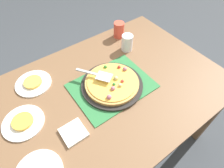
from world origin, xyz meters
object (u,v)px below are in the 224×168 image
object	(u,v)px
pizza_pan	(112,85)
napkin_stack	(74,132)
plate_near_left	(23,122)
cup_near	(119,30)
pizza	(112,83)
plate_far_right	(34,83)
served_slice_right	(33,82)
pizza_server	(97,75)
cup_far	(127,43)
served_slice_left	(22,121)

from	to	relation	value
pizza_pan	napkin_stack	xyz separation A→B (m)	(0.34, 0.14, -0.01)
plate_near_left	cup_near	bearing A→B (deg)	-160.54
plate_near_left	napkin_stack	xyz separation A→B (m)	(-0.19, 0.21, 0.00)
pizza	plate_far_right	xyz separation A→B (m)	(0.39, -0.30, -0.03)
served_slice_right	pizza_pan	bearing A→B (deg)	141.87
pizza	pizza_server	xyz separation A→B (m)	(0.06, -0.08, 0.04)
cup_far	napkin_stack	xyz separation A→B (m)	(0.64, 0.36, -0.05)
pizza	plate_near_left	bearing A→B (deg)	-7.81
plate_far_right	pizza_server	bearing A→B (deg)	146.04
pizza_pan	plate_near_left	world-z (taller)	pizza_pan
pizza	pizza_server	world-z (taller)	pizza_server
served_slice_left	napkin_stack	distance (m)	0.28
pizza	napkin_stack	distance (m)	0.37
pizza	plate_far_right	bearing A→B (deg)	-38.15
pizza_pan	served_slice_left	size ratio (longest dim) A/B	3.45
pizza_pan	cup_near	world-z (taller)	cup_near
plate_far_right	cup_near	size ratio (longest dim) A/B	1.83
pizza_pan	cup_near	bearing A→B (deg)	-132.01
pizza_pan	pizza	distance (m)	0.02
served_slice_left	cup_far	distance (m)	0.84
served_slice_left	cup_near	size ratio (longest dim) A/B	0.92
pizza_pan	plate_near_left	distance (m)	0.54
pizza_pan	served_slice_left	bearing A→B (deg)	-7.73
pizza_pan	pizza	xyz separation A→B (m)	(-0.00, 0.00, 0.02)
cup_far	served_slice_left	bearing A→B (deg)	10.22
served_slice_left	pizza_server	distance (m)	0.48
pizza_server	cup_near	bearing A→B (deg)	-142.97
plate_near_left	served_slice_left	xyz separation A→B (m)	(0.00, 0.00, 0.01)
served_slice_right	cup_near	world-z (taller)	cup_near
plate_far_right	napkin_stack	xyz separation A→B (m)	(-0.04, 0.44, 0.00)
pizza_pan	plate_near_left	xyz separation A→B (m)	(0.53, -0.07, -0.01)
pizza	served_slice_right	distance (m)	0.49
pizza_pan	cup_far	world-z (taller)	cup_far
pizza_pan	cup_near	size ratio (longest dim) A/B	3.17
cup_near	pizza_server	distance (m)	0.50
plate_far_right	served_slice_right	bearing A→B (deg)	0.00
napkin_stack	served_slice_left	bearing A→B (deg)	-47.99
cup_near	pizza_pan	bearing A→B (deg)	47.99
served_slice_right	cup_far	distance (m)	0.69
plate_near_left	cup_near	distance (m)	0.93
pizza	pizza_server	size ratio (longest dim) A/B	1.54
pizza	napkin_stack	size ratio (longest dim) A/B	2.75
napkin_stack	plate_near_left	bearing A→B (deg)	-47.99
cup_near	pizza	bearing A→B (deg)	48.12
plate_near_left	served_slice_left	distance (m)	0.01
served_slice_right	plate_far_right	bearing A→B (deg)	0.00
served_slice_right	cup_far	xyz separation A→B (m)	(-0.68, 0.08, 0.04)
cup_near	plate_far_right	bearing A→B (deg)	6.09
served_slice_left	served_slice_right	bearing A→B (deg)	-122.08
pizza	pizza_server	bearing A→B (deg)	-55.33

